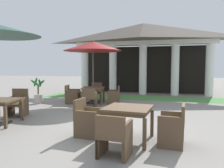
% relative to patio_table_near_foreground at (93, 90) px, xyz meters
% --- Properties ---
extents(ground_plane, '(60.00, 60.00, 0.00)m').
position_rel_patio_table_near_foreground_xyz_m(ground_plane, '(1.80, -3.78, -0.63)').
color(ground_plane, gray).
extents(background_pavilion, '(8.60, 2.65, 4.20)m').
position_rel_patio_table_near_foreground_xyz_m(background_pavilion, '(1.80, 4.00, 2.56)').
color(background_pavilion, white).
rests_on(background_pavilion, ground).
extents(lawn_strip, '(10.40, 1.84, 0.01)m').
position_rel_patio_table_near_foreground_xyz_m(lawn_strip, '(1.80, 2.27, -0.62)').
color(lawn_strip, '#519347').
rests_on(lawn_strip, ground).
extents(patio_table_near_foreground, '(1.08, 1.08, 0.73)m').
position_rel_patio_table_near_foreground_xyz_m(patio_table_near_foreground, '(0.00, 0.00, 0.00)').
color(patio_table_near_foreground, brown).
rests_on(patio_table_near_foreground, ground).
extents(patio_umbrella_near_foreground, '(2.58, 2.58, 2.81)m').
position_rel_patio_table_near_foreground_xyz_m(patio_umbrella_near_foreground, '(0.00, -0.00, 1.90)').
color(patio_umbrella_near_foreground, '#2D2D2D').
rests_on(patio_umbrella_near_foreground, ground).
extents(patio_chair_near_foreground_west, '(0.67, 0.68, 0.82)m').
position_rel_patio_table_near_foreground_xyz_m(patio_chair_near_foreground_west, '(-0.95, -0.17, -0.23)').
color(patio_chair_near_foreground_west, brown).
rests_on(patio_chair_near_foreground_west, ground).
extents(patio_chair_near_foreground_south, '(0.65, 0.62, 0.79)m').
position_rel_patio_table_near_foreground_xyz_m(patio_chair_near_foreground_south, '(0.17, -0.94, -0.25)').
color(patio_chair_near_foreground_south, brown).
rests_on(patio_chair_near_foreground_south, ground).
extents(patio_chair_near_foreground_north, '(0.62, 0.62, 0.86)m').
position_rel_patio_table_near_foreground_xyz_m(patio_chair_near_foreground_north, '(-0.17, 0.95, -0.23)').
color(patio_chair_near_foreground_north, brown).
rests_on(patio_chair_near_foreground_north, ground).
extents(patio_chair_near_foreground_east, '(0.58, 0.67, 0.79)m').
position_rel_patio_table_near_foreground_xyz_m(patio_chair_near_foreground_east, '(0.94, 0.17, -0.25)').
color(patio_chair_near_foreground_east, brown).
rests_on(patio_chair_near_foreground_east, ground).
extents(patio_chair_mid_left_north, '(0.65, 0.66, 0.90)m').
position_rel_patio_table_near_foreground_xyz_m(patio_chair_mid_left_north, '(-1.64, -3.00, -0.22)').
color(patio_chair_mid_left_north, brown).
rests_on(patio_chair_mid_left_north, ground).
extents(patio_table_mid_right, '(1.08, 1.08, 0.75)m').
position_rel_patio_table_near_foreground_xyz_m(patio_table_mid_right, '(2.35, -4.48, 0.03)').
color(patio_table_mid_right, brown).
rests_on(patio_table_mid_right, ground).
extents(patio_chair_mid_right_west, '(0.63, 0.63, 0.87)m').
position_rel_patio_table_near_foreground_xyz_m(patio_chair_mid_right_west, '(1.38, -4.39, -0.23)').
color(patio_chair_mid_right_west, brown).
rests_on(patio_chair_mid_right_west, ground).
extents(patio_chair_mid_right_east, '(0.57, 0.65, 0.87)m').
position_rel_patio_table_near_foreground_xyz_m(patio_chair_mid_right_east, '(3.32, -4.57, -0.22)').
color(patio_chair_mid_right_east, brown).
rests_on(patio_chair_mid_right_east, ground).
extents(patio_chair_mid_right_south, '(0.60, 0.57, 0.80)m').
position_rel_patio_table_near_foreground_xyz_m(patio_chair_mid_right_south, '(2.26, -5.44, -0.24)').
color(patio_chair_mid_right_south, brown).
rests_on(patio_chair_mid_right_south, ground).
extents(potted_palm_left_edge, '(0.51, 0.57, 1.19)m').
position_rel_patio_table_near_foreground_xyz_m(potted_palm_left_edge, '(-2.40, -0.58, -0.23)').
color(potted_palm_left_edge, '#B2AD9E').
rests_on(potted_palm_left_edge, ground).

